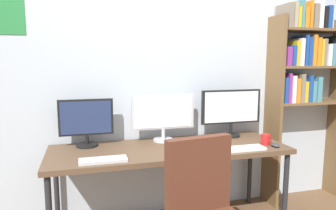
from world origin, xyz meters
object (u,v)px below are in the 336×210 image
object	(u,v)px
bookshelf	(305,71)
monitor_right	(231,109)
computer_mouse	(275,145)
monitor_center	(163,115)
keyboard_right	(243,148)
keyboard_left	(103,160)
desk	(170,153)
coffee_mug	(266,139)
monitor_left	(86,121)

from	to	relation	value
bookshelf	monitor_right	distance (m)	0.89
monitor_right	computer_mouse	bearing A→B (deg)	-66.49
monitor_center	keyboard_right	bearing A→B (deg)	-38.30
monitor_center	keyboard_left	bearing A→B (deg)	-141.70
monitor_right	keyboard_right	bearing A→B (deg)	-103.41
desk	monitor_center	size ratio (longest dim) A/B	3.48
keyboard_right	coffee_mug	size ratio (longest dim) A/B	3.33
monitor_right	bookshelf	bearing A→B (deg)	1.25
coffee_mug	keyboard_left	bearing A→B (deg)	-176.23
desk	keyboard_right	size ratio (longest dim) A/B	5.59
desk	monitor_left	world-z (taller)	monitor_left
desk	computer_mouse	distance (m)	0.89
monitor_center	bookshelf	bearing A→B (deg)	0.69
monitor_right	coffee_mug	distance (m)	0.44
computer_mouse	coffee_mug	bearing A→B (deg)	111.58
monitor_center	coffee_mug	size ratio (longest dim) A/B	5.34
monitor_center	keyboard_right	xyz separation A→B (m)	(0.56, -0.44, -0.23)
monitor_left	keyboard_right	xyz separation A→B (m)	(1.23, -0.44, -0.21)
monitor_right	keyboard_left	distance (m)	1.33
computer_mouse	desk	bearing A→B (deg)	165.16
monitor_left	keyboard_left	xyz separation A→B (m)	(0.11, -0.44, -0.21)
monitor_center	coffee_mug	xyz separation A→B (m)	(0.82, -0.35, -0.20)
monitor_right	computer_mouse	world-z (taller)	monitor_right
bookshelf	keyboard_left	bearing A→B (deg)	-167.32
monitor_left	computer_mouse	bearing A→B (deg)	-16.10
monitor_right	coffee_mug	world-z (taller)	monitor_right
computer_mouse	monitor_right	bearing A→B (deg)	113.51
keyboard_right	monitor_right	bearing A→B (deg)	76.59
bookshelf	computer_mouse	xyz separation A→B (m)	(-0.63, -0.46, -0.60)
bookshelf	keyboard_right	distance (m)	1.20
monitor_center	computer_mouse	size ratio (longest dim) A/B	5.90
bookshelf	monitor_left	bearing A→B (deg)	-179.52
bookshelf	keyboard_left	size ratio (longest dim) A/B	5.93
computer_mouse	coffee_mug	distance (m)	0.10
desk	monitor_left	bearing A→B (deg)	162.31
bookshelf	keyboard_left	distance (m)	2.18
monitor_right	keyboard_left	size ratio (longest dim) A/B	1.73
desk	keyboard_right	bearing A→B (deg)	-22.33
monitor_left	monitor_right	distance (m)	1.33
keyboard_right	keyboard_left	bearing A→B (deg)	180.00
desk	monitor_right	distance (m)	0.77
monitor_right	keyboard_right	distance (m)	0.52
computer_mouse	keyboard_right	bearing A→B (deg)	-179.42
monitor_right	keyboard_right	size ratio (longest dim) A/B	1.68
keyboard_left	coffee_mug	world-z (taller)	coffee_mug
keyboard_left	keyboard_right	bearing A→B (deg)	0.00
bookshelf	monitor_left	world-z (taller)	bookshelf
monitor_center	monitor_right	xyz separation A→B (m)	(0.67, 0.00, 0.02)
monitor_right	computer_mouse	distance (m)	0.54
monitor_right	computer_mouse	xyz separation A→B (m)	(0.19, -0.44, -0.24)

